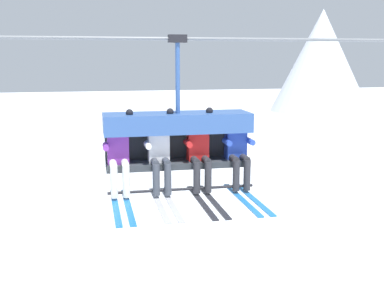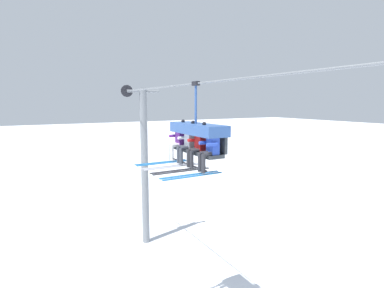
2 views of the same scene
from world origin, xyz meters
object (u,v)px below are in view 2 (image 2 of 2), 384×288
(skier_purple, at_px, (177,140))
(chairlift_chair, at_px, (198,134))
(lift_tower_near, at_px, (144,163))
(skier_blue, at_px, (209,149))
(skier_white, at_px, (186,142))
(skier_red, at_px, (197,145))

(skier_purple, bearing_deg, chairlift_chair, 12.95)
(lift_tower_near, xyz_separation_m, skier_blue, (7.46, -0.93, 1.82))
(skier_purple, bearing_deg, skier_white, 0.00)
(skier_white, relative_size, skier_blue, 1.00)
(lift_tower_near, distance_m, skier_white, 6.55)
(skier_white, height_order, skier_blue, skier_white)
(lift_tower_near, bearing_deg, skier_purple, -9.36)
(skier_white, xyz_separation_m, skier_blue, (1.24, -0.01, -0.02))
(skier_red, relative_size, skier_blue, 1.00)
(chairlift_chair, distance_m, skier_red, 0.47)
(lift_tower_near, bearing_deg, skier_blue, -7.10)
(lift_tower_near, xyz_separation_m, skier_white, (6.22, -0.92, 1.84))
(skier_blue, bearing_deg, skier_white, 179.69)
(chairlift_chair, xyz_separation_m, skier_red, (0.32, -0.21, -0.27))
(skier_purple, distance_m, skier_white, 0.62)
(chairlift_chair, bearing_deg, skier_red, -34.21)
(skier_purple, xyz_separation_m, skier_red, (1.25, 0.00, 0.00))
(skier_red, bearing_deg, lift_tower_near, 172.32)
(skier_purple, relative_size, skier_white, 1.00)
(skier_red, bearing_deg, skier_purple, 180.00)
(lift_tower_near, relative_size, chairlift_chair, 3.40)
(lift_tower_near, relative_size, skier_blue, 4.69)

